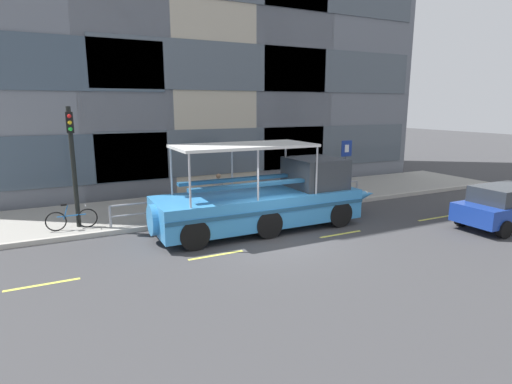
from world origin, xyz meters
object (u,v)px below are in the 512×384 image
Objects in this scene: traffic_light_pole at (73,156)px; pedestrian_mid_left at (219,188)px; leaned_bicycle at (72,219)px; pedestrian_near_bow at (293,178)px; background_car_west at (508,206)px; parking_sign at (346,159)px; duck_tour_boat at (272,199)px.

pedestrian_mid_left is (5.62, 0.28, -1.70)m from traffic_light_pole.
leaned_bicycle is 1.06× the size of pedestrian_near_bow.
background_car_west reaches higher than leaned_bicycle.
traffic_light_pole is 2.64× the size of pedestrian_near_bow.
parking_sign is (12.01, -0.20, -0.76)m from traffic_light_pole.
pedestrian_near_bow is (9.59, 0.67, -1.63)m from traffic_light_pole.
pedestrian_mid_left is (5.85, 0.49, 0.55)m from leaned_bicycle.
traffic_light_pole is at bearing -175.98° from pedestrian_near_bow.
background_car_west is at bearing -23.11° from leaned_bicycle.
background_car_west is at bearing -24.12° from traffic_light_pole.
background_car_west is at bearing -37.06° from pedestrian_mid_left.
pedestrian_near_bow is (9.82, 0.88, 0.62)m from leaned_bicycle.
traffic_light_pole is 7.35m from duck_tour_boat.
traffic_light_pole is 9.76m from pedestrian_near_bow.
pedestrian_mid_left is (-1.04, 2.88, 0.03)m from duck_tour_boat.
parking_sign is 7.03m from background_car_west.
duck_tour_boat is at bearing -19.09° from leaned_bicycle.
parking_sign is 5.94m from duck_tour_boat.
pedestrian_near_bow is at bearing 160.14° from parking_sign.
traffic_light_pole is at bearing -177.13° from pedestrian_mid_left.
traffic_light_pole is 1.59× the size of parking_sign.
duck_tour_boat is 6.27× the size of pedestrian_mid_left.
pedestrian_mid_left is (-3.98, -0.39, -0.07)m from pedestrian_near_bow.
background_car_west is (2.69, -6.38, -1.21)m from parking_sign.
duck_tour_boat is at bearing -21.29° from traffic_light_pole.
traffic_light_pole is 5.87m from pedestrian_mid_left.
pedestrian_near_bow reaches higher than leaned_bicycle.
duck_tour_boat is at bearing -155.88° from parking_sign.
pedestrian_mid_left is at bearing -174.37° from pedestrian_near_bow.
parking_sign is 0.29× the size of duck_tour_boat.
background_car_west is (14.70, -6.58, -1.97)m from traffic_light_pole.
parking_sign is 1.57× the size of leaned_bicycle.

